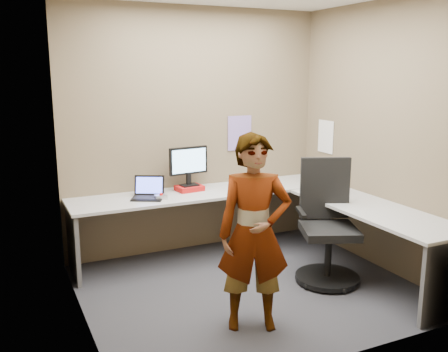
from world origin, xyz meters
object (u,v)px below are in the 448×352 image
monitor (189,163)px  person (254,233)px  desk (269,212)px  office_chair (327,233)px

monitor → person: (-0.13, -1.72, -0.26)m
monitor → person: 1.75m
desk → office_chair: (0.35, -0.51, -0.11)m
desk → monitor: monitor is taller
desk → office_chair: size_ratio=2.56×
monitor → office_chair: bearing=-58.1°
monitor → office_chair: 1.65m
desk → monitor: size_ratio=6.65×
office_chair → person: size_ratio=0.75×
office_chair → person: 1.23m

